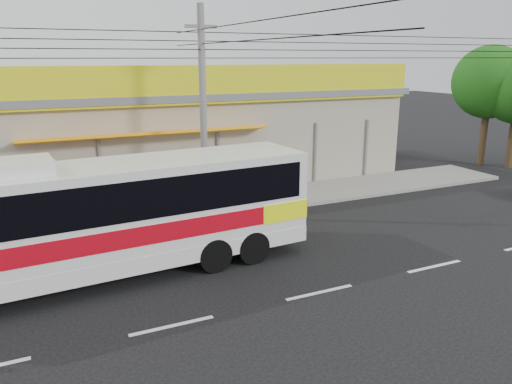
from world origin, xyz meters
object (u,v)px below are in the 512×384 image
utility_pole (201,44)px  tree_near (492,85)px  coach_bus (114,211)px  motorbike_red (69,206)px

utility_pole → tree_near: bearing=8.1°
coach_bus → utility_pole: (4.05, 3.99, 4.55)m
coach_bus → utility_pole: size_ratio=0.35×
coach_bus → motorbike_red: bearing=94.1°
coach_bus → tree_near: 22.98m
utility_pole → tree_near: size_ratio=5.08×
coach_bus → motorbike_red: 5.64m
motorbike_red → utility_pole: bearing=-103.3°
motorbike_red → utility_pole: utility_pole is taller
utility_pole → tree_near: 18.11m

